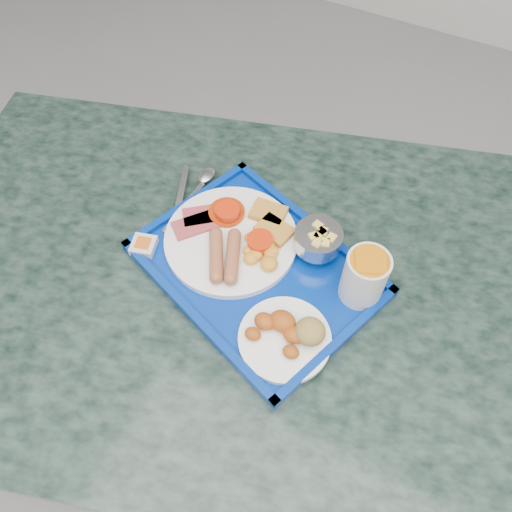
{
  "coord_description": "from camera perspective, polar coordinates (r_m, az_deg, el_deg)",
  "views": [
    {
      "loc": [
        -0.17,
        0.39,
        1.54
      ],
      "look_at": [
        -0.39,
        0.81,
        0.82
      ],
      "focal_mm": 35.0,
      "sensor_mm": 36.0,
      "label": 1
    }
  ],
  "objects": [
    {
      "name": "jam_packet",
      "position": [
        0.94,
        -12.72,
        1.2
      ],
      "size": [
        0.05,
        0.05,
        0.02
      ],
      "rotation": [
        0.0,
        0.0,
        0.28
      ],
      "color": "silver",
      "rests_on": "tray"
    },
    {
      "name": "table",
      "position": [
        1.08,
        -2.58,
        -7.68
      ],
      "size": [
        1.41,
        1.13,
        0.77
      ],
      "rotation": [
        0.0,
        0.0,
        0.29
      ],
      "color": "slate",
      "rests_on": "floor"
    },
    {
      "name": "bread_plate",
      "position": [
        0.82,
        3.72,
        -8.95
      ],
      "size": [
        0.15,
        0.15,
        0.05
      ],
      "rotation": [
        0.0,
        0.0,
        -0.08
      ],
      "color": "white",
      "rests_on": "tray"
    },
    {
      "name": "tray",
      "position": [
        0.9,
        -0.0,
        -1.59
      ],
      "size": [
        0.49,
        0.42,
        0.02
      ],
      "rotation": [
        0.0,
        0.0,
        -0.35
      ],
      "color": "navy",
      "rests_on": "table"
    },
    {
      "name": "knife",
      "position": [
        1.0,
        -8.68,
        6.52
      ],
      "size": [
        0.08,
        0.17,
        0.0
      ],
      "primitive_type": "cube",
      "rotation": [
        0.0,
        0.0,
        0.4
      ],
      "color": "#ADACAF",
      "rests_on": "tray"
    },
    {
      "name": "spoon",
      "position": [
        1.02,
        -6.37,
        8.19
      ],
      "size": [
        0.03,
        0.18,
        0.01
      ],
      "rotation": [
        0.0,
        0.0,
        -0.02
      ],
      "color": "#ADACAF",
      "rests_on": "tray"
    },
    {
      "name": "fruit_bowl",
      "position": [
        0.89,
        7.12,
        1.89
      ],
      "size": [
        0.09,
        0.09,
        0.06
      ],
      "color": "#ADACAF",
      "rests_on": "tray"
    },
    {
      "name": "juice_cup",
      "position": [
        0.85,
        12.3,
        -2.26
      ],
      "size": [
        0.07,
        0.07,
        0.1
      ],
      "color": "silver",
      "rests_on": "tray"
    },
    {
      "name": "main_plate",
      "position": [
        0.92,
        -2.38,
        2.01
      ],
      "size": [
        0.25,
        0.25,
        0.04
      ],
      "rotation": [
        0.0,
        0.0,
        0.38
      ],
      "color": "white",
      "rests_on": "tray"
    }
  ]
}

